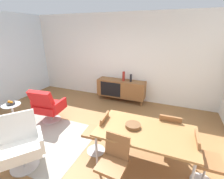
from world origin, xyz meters
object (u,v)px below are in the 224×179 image
at_px(fruit_bowl, 11,103).
at_px(wooden_bowl_on_table, 133,126).
at_px(dining_chair_back_right, 168,130).
at_px(dining_chair_far_end, 203,158).
at_px(vase_cobalt, 131,78).
at_px(dining_chair_front_left, 114,161).
at_px(lounge_chair_red, 48,105).
at_px(vase_sculptural_dark, 124,76).
at_px(armchair_black_shell, 20,142).
at_px(side_table_round, 13,111).
at_px(dining_table, 146,132).
at_px(dining_chair_near_window, 98,132).
at_px(sideboard, 121,88).

bearing_deg(fruit_bowl, wooden_bowl_on_table, -2.39).
bearing_deg(dining_chair_back_right, dining_chair_far_end, -46.24).
relative_size(vase_cobalt, dining_chair_front_left, 0.28).
distance_m(dining_chair_far_end, lounge_chair_red, 3.53).
distance_m(wooden_bowl_on_table, dining_chair_far_end, 1.15).
bearing_deg(dining_chair_front_left, vase_sculptural_dark, 105.62).
distance_m(vase_sculptural_dark, fruit_bowl, 3.25).
xyz_separation_m(vase_sculptural_dark, wooden_bowl_on_table, (0.98, -2.49, -0.10)).
height_order(dining_chair_back_right, fruit_bowl, dining_chair_back_right).
relative_size(armchair_black_shell, side_table_round, 1.82).
xyz_separation_m(vase_sculptural_dark, dining_chair_back_right, (1.55, -1.94, -0.40)).
relative_size(dining_table, wooden_bowl_on_table, 6.15).
bearing_deg(dining_table, armchair_black_shell, -158.88).
bearing_deg(dining_chair_far_end, fruit_bowl, 178.11).
xyz_separation_m(dining_chair_near_window, dining_chair_back_right, (1.24, 0.55, 0.00)).
bearing_deg(fruit_bowl, dining_table, -2.35).
height_order(vase_cobalt, side_table_round, vase_cobalt).
xyz_separation_m(dining_chair_front_left, lounge_chair_red, (-2.26, 1.09, -0.00)).
distance_m(vase_sculptural_dark, dining_chair_front_left, 3.20).
bearing_deg(wooden_bowl_on_table, vase_sculptural_dark, 111.47).
relative_size(sideboard, vase_cobalt, 6.63).
bearing_deg(vase_cobalt, side_table_round, -136.14).
bearing_deg(vase_sculptural_dark, dining_table, -64.32).
xyz_separation_m(sideboard, vase_sculptural_dark, (0.08, 0.00, 0.43)).
bearing_deg(dining_chair_front_left, side_table_round, 167.12).
bearing_deg(dining_chair_back_right, sideboard, 130.14).
height_order(sideboard, dining_chair_front_left, dining_chair_front_left).
distance_m(sideboard, dining_table, 2.82).
relative_size(dining_table, dining_chair_front_left, 1.87).
bearing_deg(vase_cobalt, wooden_bowl_on_table, -73.49).
distance_m(dining_chair_near_window, fruit_bowl, 2.53).
distance_m(dining_chair_front_left, side_table_round, 3.15).
distance_m(sideboard, lounge_chair_red, 2.37).
bearing_deg(sideboard, side_table_round, -132.13).
height_order(dining_table, dining_chair_back_right, dining_chair_back_right).
xyz_separation_m(wooden_bowl_on_table, armchair_black_shell, (-1.78, -0.78, -0.30)).
bearing_deg(dining_chair_near_window, lounge_chair_red, 162.89).
height_order(dining_chair_far_end, side_table_round, dining_chair_far_end).
bearing_deg(vase_cobalt, lounge_chair_red, -129.94).
bearing_deg(sideboard, dining_chair_back_right, -49.86).
height_order(vase_cobalt, lounge_chair_red, vase_cobalt).
bearing_deg(lounge_chair_red, side_table_round, -154.14).
bearing_deg(dining_chair_near_window, wooden_bowl_on_table, 0.24).
relative_size(vase_sculptural_dark, wooden_bowl_on_table, 1.16).
xyz_separation_m(dining_chair_far_end, armchair_black_shell, (-2.89, -0.77, -0.00)).
xyz_separation_m(sideboard, dining_chair_far_end, (2.17, -2.50, 0.03)).
bearing_deg(dining_chair_near_window, vase_sculptural_dark, 97.13).
bearing_deg(wooden_bowl_on_table, dining_chair_front_left, -102.42).
bearing_deg(dining_chair_front_left, wooden_bowl_on_table, 77.58).
relative_size(wooden_bowl_on_table, armchair_black_shell, 0.27).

